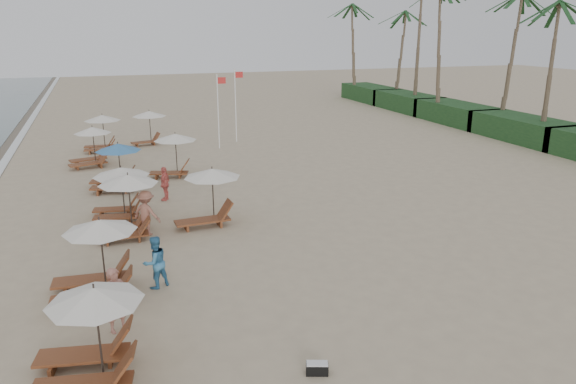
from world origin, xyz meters
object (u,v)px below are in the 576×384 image
object	(u,v)px
flag_pole_near	(219,108)
beachgoer_near	(116,300)
inland_station_0	(207,194)
duffel_bag	(317,368)
lounger_station_3	(118,191)
beachgoer_mid_b	(146,213)
lounger_station_2	(125,205)
lounger_station_5	(89,149)
beachgoer_mid_a	(155,262)
lounger_station_1	(92,265)
inland_station_1	(172,151)
lounger_station_0	(86,340)
lounger_station_4	(114,169)
inland_station_2	(148,123)
beachgoer_far_a	(165,184)
lounger_station_6	(100,132)

from	to	relation	value
flag_pole_near	beachgoer_near	bearing A→B (deg)	-109.28
inland_station_0	duffel_bag	size ratio (longest dim) A/B	5.07
inland_station_0	duffel_bag	world-z (taller)	inland_station_0
lounger_station_3	beachgoer_mid_b	size ratio (longest dim) A/B	1.43
lounger_station_2	beachgoer_near	size ratio (longest dim) A/B	1.40
beachgoer_near	lounger_station_5	bearing A→B (deg)	64.96
beachgoer_mid_a	lounger_station_1	bearing A→B (deg)	-24.39
duffel_bag	inland_station_1	bearing A→B (deg)	92.03
lounger_station_0	lounger_station_4	distance (m)	15.29
lounger_station_5	inland_station_0	bearing A→B (deg)	-69.48
inland_station_2	beachgoer_near	distance (m)	23.82
lounger_station_5	inland_station_1	xyz separation A→B (m)	(4.12, -3.84, 0.36)
lounger_station_1	lounger_station_4	distance (m)	11.29
lounger_station_1	lounger_station_5	distance (m)	16.62
lounger_station_2	beachgoer_far_a	size ratio (longest dim) A/B	1.55
lounger_station_0	inland_station_2	xyz separation A→B (m)	(3.77, 25.52, 0.48)
lounger_station_0	lounger_station_3	size ratio (longest dim) A/B	1.06
inland_station_2	duffel_bag	distance (m)	27.07
lounger_station_1	beachgoer_far_a	size ratio (longest dim) A/B	1.70
lounger_station_0	lounger_station_2	bearing A→B (deg)	81.29
lounger_station_4	beachgoer_mid_a	xyz separation A→B (m)	(0.70, -11.17, -0.22)
lounger_station_3	beachgoer_far_a	size ratio (longest dim) A/B	1.59
inland_station_2	duffel_bag	size ratio (longest dim) A/B	4.60
beachgoer_near	flag_pole_near	bearing A→B (deg)	43.72
lounger_station_5	inland_station_0	distance (m)	12.52
inland_station_2	beachgoer_mid_b	size ratio (longest dim) A/B	1.48
beachgoer_mid_b	inland_station_0	bearing A→B (deg)	-131.17
inland_station_2	beachgoer_mid_a	bearing A→B (deg)	-94.98
lounger_station_1	beachgoer_mid_b	size ratio (longest dim) A/B	1.53
lounger_station_4	inland_station_0	distance (m)	7.14
lounger_station_5	lounger_station_6	world-z (taller)	lounger_station_6
lounger_station_6	inland_station_2	size ratio (longest dim) A/B	0.97
beachgoer_near	beachgoer_mid_b	distance (m)	6.81
lounger_station_0	lounger_station_1	distance (m)	4.01
inland_station_1	beachgoer_mid_b	distance (m)	8.49
beachgoer_mid_a	inland_station_0	bearing A→B (deg)	-144.42
lounger_station_1	beachgoer_mid_a	distance (m)	1.76
lounger_station_5	lounger_station_1	bearing A→B (deg)	-89.69
lounger_station_1	lounger_station_4	world-z (taller)	lounger_station_1
beachgoer_mid_a	duffel_bag	xyz separation A→B (m)	(2.93, -5.57, -0.67)
lounger_station_2	duffel_bag	world-z (taller)	lounger_station_2
beachgoer_mid_a	flag_pole_near	size ratio (longest dim) A/B	0.34
inland_station_0	lounger_station_1	bearing A→B (deg)	-131.33
inland_station_2	flag_pole_near	size ratio (longest dim) A/B	0.54
duffel_bag	flag_pole_near	distance (m)	24.62
inland_station_2	lounger_station_1	bearing A→B (deg)	-99.53
lounger_station_4	duffel_bag	bearing A→B (deg)	-77.74
lounger_station_1	lounger_station_3	world-z (taller)	lounger_station_1
lounger_station_5	lounger_station_6	xyz separation A→B (m)	(0.69, 3.74, 0.21)
beachgoer_far_a	lounger_station_1	bearing A→B (deg)	7.95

